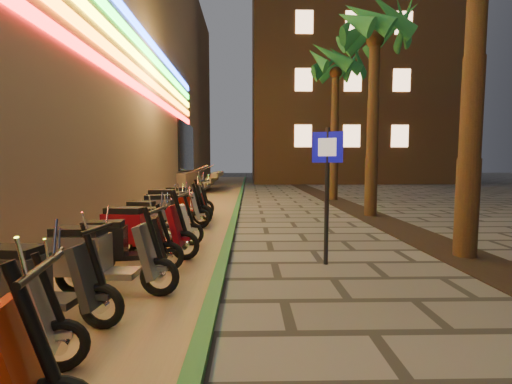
{
  "coord_description": "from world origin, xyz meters",
  "views": [
    {
      "loc": [
        -0.44,
        -4.21,
        1.74
      ],
      "look_at": [
        -0.31,
        2.31,
        1.2
      ],
      "focal_mm": 24.0,
      "sensor_mm": 36.0,
      "label": 1
    }
  ],
  "objects_px": {
    "scooter_11": "(172,205)",
    "scooter_9": "(151,217)",
    "scooter_10": "(168,210)",
    "scooter_5": "(99,257)",
    "scooter_6": "(120,244)",
    "scooter_12": "(185,205)",
    "pedestrian_sign": "(327,177)",
    "scooter_13": "(184,200)",
    "scooter_4": "(33,282)",
    "scooter_7": "(140,230)",
    "scooter_8": "(156,225)"
  },
  "relations": [
    {
      "from": "scooter_5",
      "to": "scooter_6",
      "type": "xyz_separation_m",
      "value": [
        -0.06,
        0.9,
        -0.04
      ]
    },
    {
      "from": "scooter_10",
      "to": "scooter_13",
      "type": "distance_m",
      "value": 2.7
    },
    {
      "from": "pedestrian_sign",
      "to": "scooter_13",
      "type": "xyz_separation_m",
      "value": [
        -3.53,
        5.75,
        -0.99
      ]
    },
    {
      "from": "scooter_6",
      "to": "scooter_13",
      "type": "distance_m",
      "value": 6.19
    },
    {
      "from": "scooter_6",
      "to": "scooter_9",
      "type": "xyz_separation_m",
      "value": [
        -0.28,
        2.67,
        0.0
      ]
    },
    {
      "from": "pedestrian_sign",
      "to": "scooter_8",
      "type": "distance_m",
      "value": 3.6
    },
    {
      "from": "pedestrian_sign",
      "to": "scooter_12",
      "type": "relative_size",
      "value": 1.61
    },
    {
      "from": "scooter_4",
      "to": "scooter_10",
      "type": "bearing_deg",
      "value": 94.37
    },
    {
      "from": "scooter_5",
      "to": "scooter_13",
      "type": "relative_size",
      "value": 0.98
    },
    {
      "from": "scooter_4",
      "to": "scooter_8",
      "type": "distance_m",
      "value": 3.39
    },
    {
      "from": "scooter_4",
      "to": "scooter_12",
      "type": "height_order",
      "value": "scooter_4"
    },
    {
      "from": "scooter_10",
      "to": "scooter_4",
      "type": "bearing_deg",
      "value": -108.28
    },
    {
      "from": "scooter_6",
      "to": "scooter_11",
      "type": "xyz_separation_m",
      "value": [
        -0.16,
        4.38,
        0.09
      ]
    },
    {
      "from": "scooter_6",
      "to": "scooter_9",
      "type": "distance_m",
      "value": 2.68
    },
    {
      "from": "scooter_10",
      "to": "scooter_9",
      "type": "bearing_deg",
      "value": -120.78
    },
    {
      "from": "scooter_5",
      "to": "scooter_13",
      "type": "bearing_deg",
      "value": 95.23
    },
    {
      "from": "scooter_10",
      "to": "scooter_11",
      "type": "height_order",
      "value": "scooter_11"
    },
    {
      "from": "scooter_11",
      "to": "scooter_7",
      "type": "bearing_deg",
      "value": -80.59
    },
    {
      "from": "scooter_6",
      "to": "scooter_12",
      "type": "bearing_deg",
      "value": 81.45
    },
    {
      "from": "scooter_8",
      "to": "scooter_9",
      "type": "relative_size",
      "value": 0.98
    },
    {
      "from": "scooter_5",
      "to": "scooter_10",
      "type": "distance_m",
      "value": 4.39
    },
    {
      "from": "scooter_7",
      "to": "scooter_12",
      "type": "height_order",
      "value": "scooter_7"
    },
    {
      "from": "scooter_10",
      "to": "scooter_13",
      "type": "relative_size",
      "value": 1.01
    },
    {
      "from": "scooter_11",
      "to": "scooter_6",
      "type": "bearing_deg",
      "value": -81.82
    },
    {
      "from": "scooter_8",
      "to": "scooter_10",
      "type": "bearing_deg",
      "value": 79.0
    },
    {
      "from": "scooter_11",
      "to": "scooter_9",
      "type": "bearing_deg",
      "value": -87.85
    },
    {
      "from": "scooter_4",
      "to": "pedestrian_sign",
      "type": "bearing_deg",
      "value": 37.63
    },
    {
      "from": "scooter_9",
      "to": "scooter_4",
      "type": "bearing_deg",
      "value": -77.72
    },
    {
      "from": "scooter_4",
      "to": "scooter_11",
      "type": "relative_size",
      "value": 0.86
    },
    {
      "from": "scooter_5",
      "to": "scooter_12",
      "type": "distance_m",
      "value": 6.21
    },
    {
      "from": "scooter_4",
      "to": "scooter_8",
      "type": "relative_size",
      "value": 1.03
    },
    {
      "from": "scooter_4",
      "to": "scooter_13",
      "type": "distance_m",
      "value": 7.93
    },
    {
      "from": "pedestrian_sign",
      "to": "scooter_9",
      "type": "relative_size",
      "value": 1.49
    },
    {
      "from": "pedestrian_sign",
      "to": "scooter_13",
      "type": "relative_size",
      "value": 1.36
    },
    {
      "from": "pedestrian_sign",
      "to": "scooter_4",
      "type": "xyz_separation_m",
      "value": [
        -3.63,
        -2.18,
        -1.03
      ]
    },
    {
      "from": "scooter_5",
      "to": "scooter_13",
      "type": "height_order",
      "value": "scooter_13"
    },
    {
      "from": "pedestrian_sign",
      "to": "scooter_6",
      "type": "distance_m",
      "value": 3.55
    },
    {
      "from": "pedestrian_sign",
      "to": "scooter_4",
      "type": "height_order",
      "value": "pedestrian_sign"
    },
    {
      "from": "scooter_12",
      "to": "scooter_6",
      "type": "bearing_deg",
      "value": -75.61
    },
    {
      "from": "pedestrian_sign",
      "to": "scooter_12",
      "type": "height_order",
      "value": "pedestrian_sign"
    },
    {
      "from": "scooter_12",
      "to": "pedestrian_sign",
      "type": "bearing_deg",
      "value": -40.86
    },
    {
      "from": "scooter_5",
      "to": "scooter_11",
      "type": "bearing_deg",
      "value": 95.75
    },
    {
      "from": "scooter_4",
      "to": "scooter_5",
      "type": "height_order",
      "value": "scooter_5"
    },
    {
      "from": "scooter_4",
      "to": "scooter_9",
      "type": "bearing_deg",
      "value": 96.75
    },
    {
      "from": "scooter_13",
      "to": "scooter_9",
      "type": "bearing_deg",
      "value": -76.27
    },
    {
      "from": "scooter_6",
      "to": "scooter_8",
      "type": "xyz_separation_m",
      "value": [
        0.12,
        1.63,
        -0.0
      ]
    },
    {
      "from": "scooter_9",
      "to": "scooter_11",
      "type": "distance_m",
      "value": 1.71
    },
    {
      "from": "scooter_6",
      "to": "scooter_8",
      "type": "distance_m",
      "value": 1.63
    },
    {
      "from": "scooter_7",
      "to": "scooter_11",
      "type": "relative_size",
      "value": 0.95
    },
    {
      "from": "scooter_6",
      "to": "scooter_7",
      "type": "relative_size",
      "value": 0.89
    }
  ]
}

